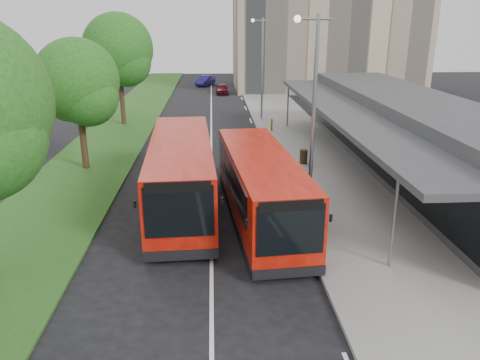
{
  "coord_description": "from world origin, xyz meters",
  "views": [
    {
      "loc": [
        0.14,
        -16.5,
        7.84
      ],
      "look_at": [
        1.24,
        2.18,
        1.5
      ],
      "focal_mm": 35.0,
      "sensor_mm": 36.0,
      "label": 1
    }
  ],
  "objects_px": {
    "lamp_post_far": "(261,63)",
    "litter_bin": "(304,157)",
    "tree_far": "(118,53)",
    "tree_mid": "(77,86)",
    "bus_second": "(181,174)",
    "bollard": "(272,125)",
    "car_near": "(222,89)",
    "car_far": "(205,81)",
    "bus_main": "(261,188)",
    "lamp_post_near": "(312,104)"
  },
  "relations": [
    {
      "from": "lamp_post_near",
      "to": "car_near",
      "type": "distance_m",
      "value": 35.97
    },
    {
      "from": "tree_mid",
      "to": "litter_bin",
      "type": "relative_size",
      "value": 8.94
    },
    {
      "from": "bus_main",
      "to": "bollard",
      "type": "distance_m",
      "value": 16.33
    },
    {
      "from": "tree_mid",
      "to": "car_far",
      "type": "relative_size",
      "value": 1.85
    },
    {
      "from": "bollard",
      "to": "car_near",
      "type": "height_order",
      "value": "car_near"
    },
    {
      "from": "bollard",
      "to": "car_near",
      "type": "bearing_deg",
      "value": 99.07
    },
    {
      "from": "lamp_post_far",
      "to": "bollard",
      "type": "height_order",
      "value": "lamp_post_far"
    },
    {
      "from": "lamp_post_near",
      "to": "bus_second",
      "type": "relative_size",
      "value": 0.74
    },
    {
      "from": "lamp_post_far",
      "to": "litter_bin",
      "type": "distance_m",
      "value": 13.77
    },
    {
      "from": "tree_far",
      "to": "lamp_post_far",
      "type": "relative_size",
      "value": 1.08
    },
    {
      "from": "bus_second",
      "to": "litter_bin",
      "type": "height_order",
      "value": "bus_second"
    },
    {
      "from": "litter_bin",
      "to": "car_far",
      "type": "distance_m",
      "value": 36.67
    },
    {
      "from": "tree_mid",
      "to": "car_far",
      "type": "xyz_separation_m",
      "value": [
        6.27,
        36.05,
        -3.97
      ]
    },
    {
      "from": "tree_far",
      "to": "car_far",
      "type": "distance_m",
      "value": 25.34
    },
    {
      "from": "tree_mid",
      "to": "litter_bin",
      "type": "distance_m",
      "value": 12.94
    },
    {
      "from": "lamp_post_far",
      "to": "litter_bin",
      "type": "height_order",
      "value": "lamp_post_far"
    },
    {
      "from": "bus_second",
      "to": "tree_far",
      "type": "bearing_deg",
      "value": 104.85
    },
    {
      "from": "lamp_post_near",
      "to": "bus_second",
      "type": "xyz_separation_m",
      "value": [
        -5.39,
        0.98,
        -3.16
      ]
    },
    {
      "from": "tree_mid",
      "to": "tree_far",
      "type": "bearing_deg",
      "value": 90.0
    },
    {
      "from": "tree_far",
      "to": "lamp_post_near",
      "type": "xyz_separation_m",
      "value": [
        11.13,
        -19.05,
        -0.84
      ]
    },
    {
      "from": "lamp_post_far",
      "to": "bus_main",
      "type": "height_order",
      "value": "lamp_post_far"
    },
    {
      "from": "tree_far",
      "to": "bollard",
      "type": "xyz_separation_m",
      "value": [
        11.49,
        -3.64,
        -4.94
      ]
    },
    {
      "from": "tree_mid",
      "to": "bus_second",
      "type": "bearing_deg",
      "value": -46.61
    },
    {
      "from": "tree_mid",
      "to": "lamp_post_near",
      "type": "height_order",
      "value": "lamp_post_near"
    },
    {
      "from": "lamp_post_near",
      "to": "lamp_post_far",
      "type": "distance_m",
      "value": 20.0
    },
    {
      "from": "tree_far",
      "to": "lamp_post_far",
      "type": "height_order",
      "value": "tree_far"
    },
    {
      "from": "lamp_post_far",
      "to": "litter_bin",
      "type": "relative_size",
      "value": 10.01
    },
    {
      "from": "bollard",
      "to": "car_far",
      "type": "distance_m",
      "value": 28.18
    },
    {
      "from": "tree_mid",
      "to": "bus_second",
      "type": "relative_size",
      "value": 0.66
    },
    {
      "from": "tree_far",
      "to": "lamp_post_far",
      "type": "xyz_separation_m",
      "value": [
        11.13,
        0.95,
        -0.84
      ]
    },
    {
      "from": "tree_mid",
      "to": "car_near",
      "type": "xyz_separation_m",
      "value": [
        8.27,
        28.56,
        -4.03
      ]
    },
    {
      "from": "litter_bin",
      "to": "car_far",
      "type": "xyz_separation_m",
      "value": [
        -6.02,
        36.17,
        0.09
      ]
    },
    {
      "from": "litter_bin",
      "to": "bollard",
      "type": "distance_m",
      "value": 8.52
    },
    {
      "from": "bus_main",
      "to": "bollard",
      "type": "xyz_separation_m",
      "value": [
        2.45,
        16.12,
        -0.83
      ]
    },
    {
      "from": "tree_far",
      "to": "car_near",
      "type": "distance_m",
      "value": 19.17
    },
    {
      "from": "litter_bin",
      "to": "lamp_post_far",
      "type": "bearing_deg",
      "value": 95.06
    },
    {
      "from": "lamp_post_near",
      "to": "bus_main",
      "type": "xyz_separation_m",
      "value": [
        -2.09,
        -0.72,
        -3.27
      ]
    },
    {
      "from": "bus_main",
      "to": "car_near",
      "type": "height_order",
      "value": "bus_main"
    },
    {
      "from": "tree_far",
      "to": "bus_second",
      "type": "bearing_deg",
      "value": -72.38
    },
    {
      "from": "bollard",
      "to": "litter_bin",
      "type": "bearing_deg",
      "value": -84.65
    },
    {
      "from": "car_near",
      "to": "litter_bin",
      "type": "bearing_deg",
      "value": -82.67
    },
    {
      "from": "car_far",
      "to": "lamp_post_near",
      "type": "bearing_deg",
      "value": -61.51
    },
    {
      "from": "tree_mid",
      "to": "car_far",
      "type": "distance_m",
      "value": 36.81
    },
    {
      "from": "lamp_post_near",
      "to": "bollard",
      "type": "distance_m",
      "value": 15.95
    },
    {
      "from": "lamp_post_near",
      "to": "bus_second",
      "type": "bearing_deg",
      "value": 169.67
    },
    {
      "from": "lamp_post_far",
      "to": "bollard",
      "type": "distance_m",
      "value": 6.17
    },
    {
      "from": "litter_bin",
      "to": "bollard",
      "type": "bearing_deg",
      "value": 95.35
    },
    {
      "from": "tree_far",
      "to": "lamp_post_near",
      "type": "distance_m",
      "value": 22.08
    },
    {
      "from": "tree_mid",
      "to": "litter_bin",
      "type": "bearing_deg",
      "value": -0.57
    },
    {
      "from": "bus_main",
      "to": "litter_bin",
      "type": "xyz_separation_m",
      "value": [
        3.25,
        7.64,
        -0.9
      ]
    }
  ]
}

